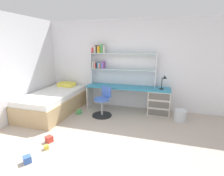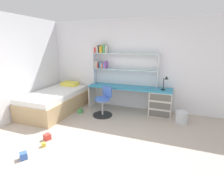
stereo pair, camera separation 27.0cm
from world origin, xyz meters
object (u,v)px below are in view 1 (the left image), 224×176
at_px(toy_block_yellow_0, 46,147).
at_px(waste_bin, 180,115).
at_px(desk_lamp, 164,80).
at_px(desk, 150,99).
at_px(toy_block_green_1, 79,112).
at_px(bed_platform, 54,102).
at_px(toy_block_blue_3, 27,159).
at_px(swivel_chair, 103,105).
at_px(bookshelf_hutch, 112,61).
at_px(toy_block_red_2, 49,139).

bearing_deg(toy_block_yellow_0, waste_bin, 38.74).
distance_m(desk_lamp, toy_block_yellow_0, 3.17).
xyz_separation_m(desk_lamp, waste_bin, (0.43, -0.30, -0.81)).
relative_size(desk, toy_block_yellow_0, 31.64).
bearing_deg(toy_block_green_1, bed_platform, -174.50).
bearing_deg(toy_block_green_1, toy_block_blue_3, -86.76).
height_order(swivel_chair, toy_block_green_1, swivel_chair).
relative_size(bed_platform, toy_block_yellow_0, 27.05).
height_order(waste_bin, toy_block_green_1, waste_bin).
height_order(bookshelf_hutch, toy_block_yellow_0, bookshelf_hutch).
bearing_deg(desk, toy_block_red_2, -130.06).
distance_m(bookshelf_hutch, toy_block_blue_3, 3.21).
distance_m(desk, toy_block_green_1, 1.99).
bearing_deg(waste_bin, bed_platform, -173.53).
bearing_deg(toy_block_yellow_0, bookshelf_hutch, 77.64).
bearing_deg(swivel_chair, toy_block_green_1, -171.99).
bearing_deg(swivel_chair, desk, 25.69).
xyz_separation_m(bookshelf_hutch, desk_lamp, (1.48, -0.19, -0.44)).
height_order(toy_block_yellow_0, toy_block_green_1, toy_block_green_1).
bearing_deg(bed_platform, desk_lamp, 13.06).
height_order(desk, waste_bin, desk).
bearing_deg(desk_lamp, swivel_chair, -161.40).
bearing_deg(bookshelf_hutch, desk, -6.99).
height_order(bookshelf_hutch, bed_platform, bookshelf_hutch).
bearing_deg(desk_lamp, toy_block_yellow_0, -131.67).
bearing_deg(bookshelf_hutch, toy_block_red_2, -105.88).
height_order(desk, toy_block_red_2, desk).
bearing_deg(toy_block_red_2, waste_bin, 34.42).
bearing_deg(waste_bin, toy_block_blue_3, -136.64).
xyz_separation_m(bookshelf_hutch, waste_bin, (1.91, -0.49, -1.26)).
distance_m(desk, toy_block_yellow_0, 2.88).
bearing_deg(bookshelf_hutch, toy_block_blue_3, -101.82).
xyz_separation_m(swivel_chair, waste_bin, (1.97, 0.22, -0.16)).
bearing_deg(bed_platform, toy_block_yellow_0, -59.97).
bearing_deg(bookshelf_hutch, swivel_chair, -94.56).
distance_m(bed_platform, toy_block_blue_3, 2.18).
relative_size(toy_block_yellow_0, toy_block_red_2, 0.63).
distance_m(toy_block_green_1, toy_block_red_2, 1.44).
bearing_deg(desk, bed_platform, -164.14).
xyz_separation_m(bookshelf_hutch, toy_block_yellow_0, (-0.54, -2.45, -1.36)).
height_order(desk, bed_platform, desk).
distance_m(desk_lamp, toy_block_red_2, 3.07).
xyz_separation_m(swivel_chair, toy_block_blue_3, (-0.54, -2.15, -0.25)).
relative_size(desk_lamp, toy_block_blue_3, 3.37).
xyz_separation_m(waste_bin, toy_block_blue_3, (-2.51, -2.37, -0.09)).
bearing_deg(toy_block_blue_3, desk, 57.62).
xyz_separation_m(desk_lamp, toy_block_blue_3, (-2.07, -2.67, -0.90)).
relative_size(swivel_chair, toy_block_green_1, 6.71).
xyz_separation_m(desk, swivel_chair, (-1.18, -0.57, -0.09)).
bearing_deg(toy_block_green_1, desk_lamp, 15.52).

